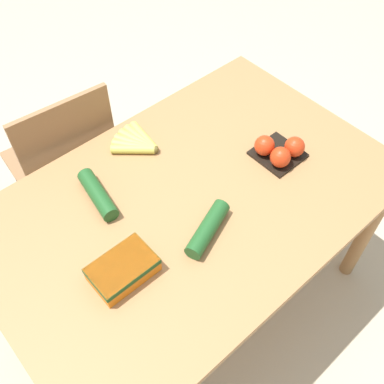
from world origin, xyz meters
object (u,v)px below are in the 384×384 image
banana_bunch (138,143)px  cucumber_far (208,229)px  chair (67,165)px  carrot_bag (123,268)px  tomato_pack (279,151)px  cucumber_near (98,194)px

banana_bunch → cucumber_far: size_ratio=0.81×
chair → carrot_bag: (-0.19, -0.73, 0.29)m
banana_bunch → tomato_pack: 0.52m
chair → tomato_pack: 0.93m
chair → banana_bunch: chair is taller
cucumber_far → cucumber_near: bearing=117.8°
banana_bunch → tomato_pack: bearing=-48.5°
cucumber_far → carrot_bag: bearing=168.2°
banana_bunch → tomato_pack: (0.34, -0.39, 0.02)m
banana_bunch → cucumber_far: cucumber_far is taller
tomato_pack → carrot_bag: bearing=-179.1°
carrot_bag → cucumber_far: size_ratio=0.89×
tomato_pack → carrot_bag: size_ratio=0.84×
banana_bunch → cucumber_far: 0.46m
carrot_bag → cucumber_near: 0.30m
tomato_pack → cucumber_far: tomato_pack is taller
tomato_pack → cucumber_near: (-0.59, 0.27, -0.01)m
tomato_pack → cucumber_far: bearing=-170.4°
tomato_pack → cucumber_near: bearing=155.3°
banana_bunch → cucumber_far: (-0.07, -0.46, 0.01)m
cucumber_near → carrot_bag: bearing=-110.0°
tomato_pack → carrot_bag: (-0.70, -0.01, -0.01)m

